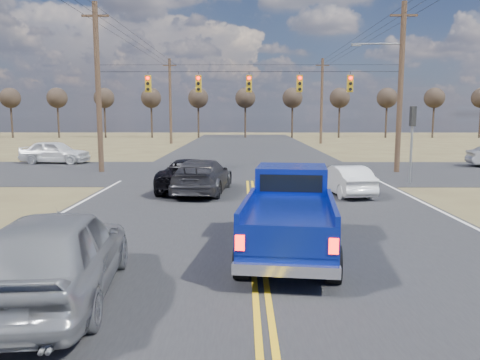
{
  "coord_description": "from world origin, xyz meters",
  "views": [
    {
      "loc": [
        -0.37,
        -10.28,
        3.51
      ],
      "look_at": [
        -0.45,
        3.94,
        1.5
      ],
      "focal_mm": 35.0,
      "sensor_mm": 36.0,
      "label": 1
    }
  ],
  "objects_px": {
    "pickup_truck": "(290,214)",
    "cross_car_west": "(55,152)",
    "black_suv": "(191,175)",
    "silver_suv": "(56,254)",
    "white_car_queue": "(345,180)",
    "dgrey_car_queue": "(202,176)"
  },
  "relations": [
    {
      "from": "silver_suv",
      "to": "white_car_queue",
      "type": "distance_m",
      "value": 14.25
    },
    {
      "from": "black_suv",
      "to": "dgrey_car_queue",
      "type": "distance_m",
      "value": 0.95
    },
    {
      "from": "silver_suv",
      "to": "white_car_queue",
      "type": "xyz_separation_m",
      "value": [
        8.01,
        11.79,
        -0.25
      ]
    },
    {
      "from": "dgrey_car_queue",
      "to": "cross_car_west",
      "type": "relative_size",
      "value": 1.08
    },
    {
      "from": "pickup_truck",
      "to": "white_car_queue",
      "type": "xyz_separation_m",
      "value": [
        3.31,
        8.77,
        -0.37
      ]
    },
    {
      "from": "silver_suv",
      "to": "white_car_queue",
      "type": "bearing_deg",
      "value": -130.38
    },
    {
      "from": "pickup_truck",
      "to": "cross_car_west",
      "type": "relative_size",
      "value": 1.2
    },
    {
      "from": "dgrey_car_queue",
      "to": "cross_car_west",
      "type": "height_order",
      "value": "cross_car_west"
    },
    {
      "from": "white_car_queue",
      "to": "pickup_truck",
      "type": "bearing_deg",
      "value": 60.96
    },
    {
      "from": "dgrey_car_queue",
      "to": "cross_car_west",
      "type": "distance_m",
      "value": 17.15
    },
    {
      "from": "pickup_truck",
      "to": "cross_car_west",
      "type": "bearing_deg",
      "value": 131.1
    },
    {
      "from": "black_suv",
      "to": "dgrey_car_queue",
      "type": "bearing_deg",
      "value": 132.38
    },
    {
      "from": "pickup_truck",
      "to": "black_suv",
      "type": "height_order",
      "value": "pickup_truck"
    },
    {
      "from": "silver_suv",
      "to": "dgrey_car_queue",
      "type": "xyz_separation_m",
      "value": [
        1.71,
        12.19,
        -0.14
      ]
    },
    {
      "from": "pickup_truck",
      "to": "dgrey_car_queue",
      "type": "relative_size",
      "value": 1.1
    },
    {
      "from": "pickup_truck",
      "to": "dgrey_car_queue",
      "type": "xyz_separation_m",
      "value": [
        -3.0,
        9.17,
        -0.25
      ]
    },
    {
      "from": "black_suv",
      "to": "cross_car_west",
      "type": "height_order",
      "value": "cross_car_west"
    },
    {
      "from": "pickup_truck",
      "to": "silver_suv",
      "type": "xyz_separation_m",
      "value": [
        -4.7,
        -3.02,
        -0.12
      ]
    },
    {
      "from": "pickup_truck",
      "to": "black_suv",
      "type": "relative_size",
      "value": 1.09
    },
    {
      "from": "black_suv",
      "to": "dgrey_car_queue",
      "type": "height_order",
      "value": "dgrey_car_queue"
    },
    {
      "from": "cross_car_west",
      "to": "dgrey_car_queue",
      "type": "bearing_deg",
      "value": -131.07
    },
    {
      "from": "black_suv",
      "to": "white_car_queue",
      "type": "bearing_deg",
      "value": 173.21
    }
  ]
}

